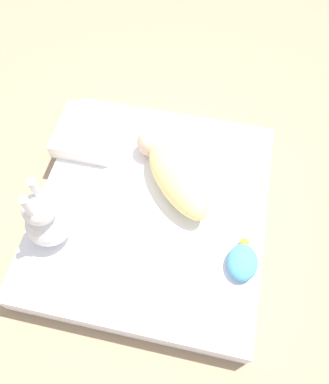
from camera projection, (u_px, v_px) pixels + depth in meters
name	position (u px, v px, depth m)	size (l,w,h in m)	color
ground_plane	(153.00, 218.00, 1.83)	(12.00, 12.00, 0.00)	#9E8466
bed_mattress	(152.00, 211.00, 1.77)	(1.12, 1.03, 0.14)	white
swaddled_baby	(173.00, 175.00, 1.69)	(0.47, 0.44, 0.16)	#EFDB7F
pillow	(88.00, 132.00, 1.86)	(0.31, 0.29, 0.08)	white
bunny_plush	(46.00, 220.00, 1.52)	(0.19, 0.19, 0.38)	white
turtle_plush	(242.00, 262.00, 1.54)	(0.19, 0.13, 0.07)	#4C99C6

